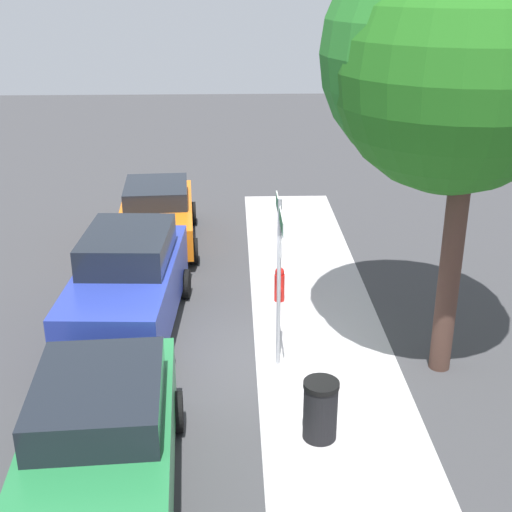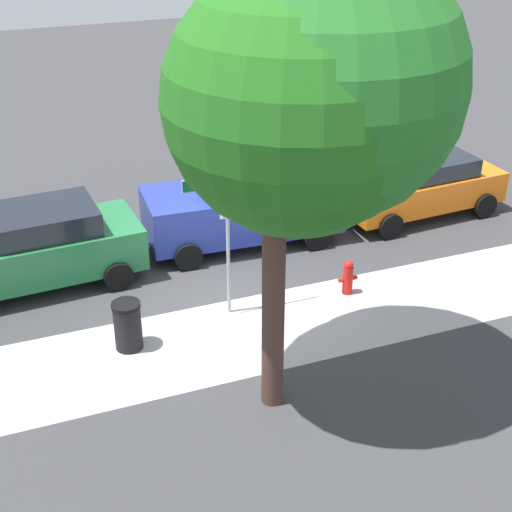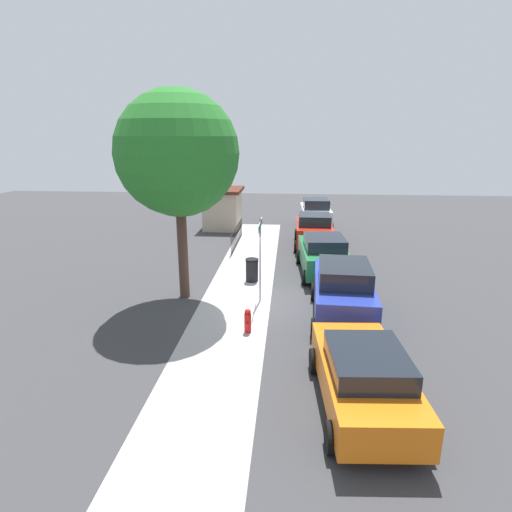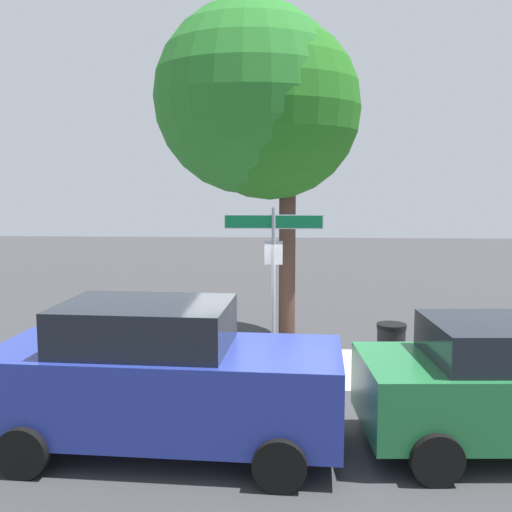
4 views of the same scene
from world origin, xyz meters
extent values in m
plane|color=#38383A|center=(0.00, 0.00, 0.00)|extent=(60.00, 60.00, 0.00)
cube|color=#A9A4A5|center=(2.00, 1.30, 0.00)|extent=(24.00, 2.60, 0.00)
cylinder|color=#9EA0A5|center=(0.13, 0.40, 1.57)|extent=(0.07, 0.07, 3.15)
cube|color=#0F723D|center=(0.13, 0.40, 2.90)|extent=(1.71, 0.02, 0.22)
cube|color=white|center=(0.13, 0.40, 2.90)|extent=(1.74, 0.02, 0.25)
cube|color=silver|center=(0.13, 0.42, 2.35)|extent=(0.32, 0.02, 0.42)
cylinder|color=#493128|center=(0.36, 3.31, 1.70)|extent=(0.37, 0.37, 3.39)
sphere|color=#21681A|center=(-0.03, 3.18, 5.19)|extent=(3.96, 3.96, 3.96)
sphere|color=#247126|center=(-0.47, 3.11, 5.40)|extent=(4.14, 4.14, 4.14)
sphere|color=#176E1E|center=(0.12, 3.14, 5.02)|extent=(3.41, 3.41, 3.41)
cube|color=#243494|center=(-1.20, -2.45, 0.87)|extent=(4.67, 2.04, 1.09)
cube|color=black|center=(-1.47, -2.43, 1.71)|extent=(2.28, 1.71, 0.59)
cylinder|color=black|center=(0.40, -1.62, 0.32)|extent=(0.65, 0.25, 0.64)
cylinder|color=black|center=(0.31, -3.43, 0.32)|extent=(0.65, 0.25, 0.64)
cylinder|color=black|center=(-2.71, -1.46, 0.32)|extent=(0.65, 0.25, 0.64)
cylinder|color=black|center=(-2.80, -3.28, 0.32)|extent=(0.65, 0.25, 0.64)
cube|color=black|center=(3.34, -2.17, 1.50)|extent=(2.21, 1.77, 0.52)
cylinder|color=black|center=(2.05, -1.31, 0.32)|extent=(0.65, 0.26, 0.64)
cylinder|color=black|center=(2.16, -3.18, 0.32)|extent=(0.65, 0.26, 0.64)
cylinder|color=red|center=(-2.47, 0.60, 0.31)|extent=(0.22, 0.22, 0.62)
sphere|color=red|center=(-2.47, 0.60, 0.68)|extent=(0.20, 0.20, 0.20)
cylinder|color=red|center=(-2.63, 0.60, 0.34)|extent=(0.10, 0.09, 0.09)
cylinder|color=red|center=(-2.31, 0.60, 0.34)|extent=(0.10, 0.09, 0.09)
cylinder|color=black|center=(2.31, 0.90, 0.45)|extent=(0.52, 0.52, 0.90)
cylinder|color=black|center=(2.31, 0.90, 0.94)|extent=(0.55, 0.55, 0.08)
camera|label=1|loc=(11.03, -0.38, 6.62)|focal=48.43mm
camera|label=2|loc=(4.22, 12.61, 8.27)|focal=52.17mm
camera|label=3|loc=(-14.43, -0.63, 5.97)|focal=29.43mm
camera|label=4|loc=(0.40, -9.94, 3.54)|focal=41.48mm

